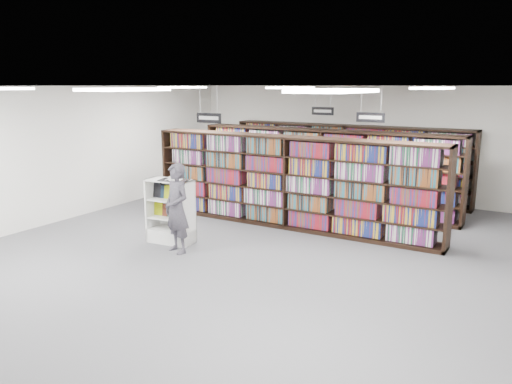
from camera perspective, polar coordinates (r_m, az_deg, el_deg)
The scene contains 18 objects.
floor at distance 9.96m, azimuth -1.45°, elevation -6.72°, with size 12.00×12.00×0.00m, color #515156.
ceiling at distance 9.43m, azimuth -1.56°, elevation 12.01°, with size 10.00×12.00×0.10m, color white.
wall_back at distance 14.95m, azimuth 10.81°, elevation 5.71°, with size 10.00×0.10×3.20m, color white.
wall_left at distance 12.90m, azimuth -20.77°, elevation 4.14°, with size 0.10×12.00×3.20m, color white.
bookshelf_row_near at distance 11.38m, azimuth 3.84°, elevation 1.12°, with size 7.00×0.60×2.10m.
bookshelf_row_mid at distance 13.17m, azimuth 7.75°, elevation 2.55°, with size 7.00×0.60×2.10m.
bookshelf_row_far at distance 14.74m, azimuth 10.32°, elevation 3.48°, with size 7.00×0.60×2.10m.
aisle_sign_left at distance 11.11m, azimuth -5.42°, elevation 8.53°, with size 0.65×0.02×0.80m.
aisle_sign_right at distance 11.56m, azimuth 12.95°, elevation 8.42°, with size 0.65×0.02×0.80m.
aisle_sign_center at distance 14.12m, azimuth 7.63°, elevation 9.24°, with size 0.65×0.02×0.80m.
troffer_front_center at distance 7.06m, azimuth -14.81°, elevation 11.26°, with size 0.60×1.20×0.04m, color white.
troffer_front_right at distance 5.38m, azimuth 8.90°, elevation 11.35°, with size 0.60×1.20×0.04m, color white.
troffer_back_left at distance 12.80m, azimuth -8.37°, elevation 11.75°, with size 0.60×1.20×0.04m, color white.
troffer_back_center at distance 11.17m, azimuth 4.00°, elevation 11.80°, with size 0.60×1.20×0.04m, color white.
troffer_back_right at distance 10.19m, azimuth 19.56°, elevation 11.12°, with size 0.60×1.20×0.04m, color white.
endcap_display at distance 10.53m, azimuth -9.60°, elevation -3.20°, with size 0.99×0.56×1.33m.
open_book at distance 10.21m, azimuth -9.41°, elevation 1.50°, with size 0.65×0.49×0.13m.
shopper at distance 9.77m, azimuth -9.04°, elevation -1.87°, with size 0.64×0.42×1.76m, color #4E4A55.
Camera 1 is at (4.99, -8.00, 3.22)m, focal length 35.00 mm.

